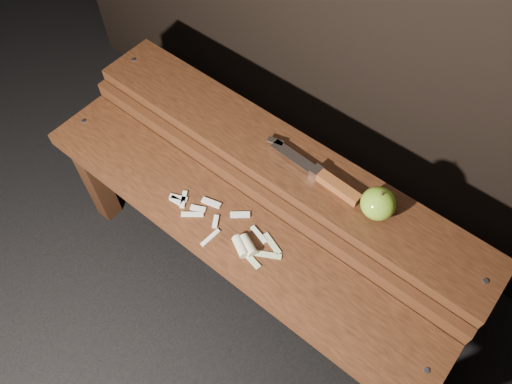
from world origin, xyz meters
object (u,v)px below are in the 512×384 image
Objects in this scene: bench_rear_tier at (280,174)px; bench_front_tier at (227,242)px; knife at (326,179)px; apple at (378,204)px.

bench_front_tier is at bearing -90.00° from bench_rear_tier.
bench_rear_tier is 0.17m from knife.
bench_rear_tier is at bearing -179.07° from knife.
bench_front_tier is 13.78× the size of apple.
bench_front_tier is 0.31m from knife.
bench_front_tier is 1.00× the size of bench_rear_tier.
bench_front_tier is at bearing -120.87° from knife.
knife is (-0.14, -0.00, -0.03)m from apple.
apple is at bearing 0.85° from knife.
apple reaches higher than bench_front_tier.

